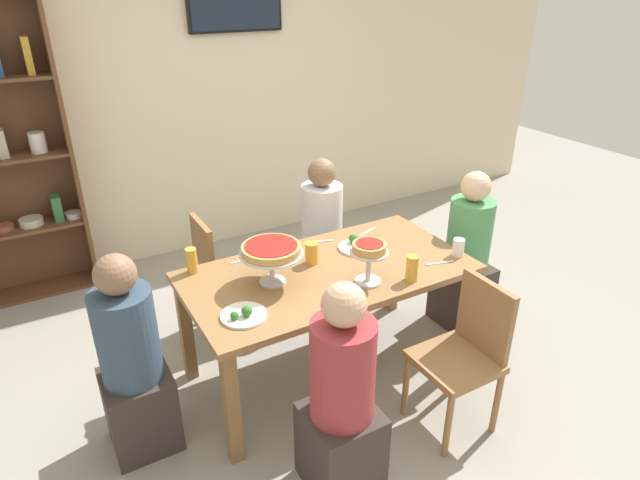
# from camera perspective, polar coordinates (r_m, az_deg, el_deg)

# --- Properties ---
(ground_plane) EXTENTS (12.00, 12.00, 0.00)m
(ground_plane) POSITION_cam_1_polar(r_m,az_deg,el_deg) (3.59, 0.82, -13.48)
(ground_plane) COLOR gray
(rear_partition) EXTENTS (8.00, 0.12, 2.80)m
(rear_partition) POSITION_cam_1_polar(r_m,az_deg,el_deg) (4.86, -12.83, 15.07)
(rear_partition) COLOR beige
(rear_partition) RESTS_ON ground_plane
(dining_table) EXTENTS (1.69, 0.87, 0.74)m
(dining_table) POSITION_cam_1_polar(r_m,az_deg,el_deg) (3.21, 0.89, -4.53)
(dining_table) COLOR olive
(dining_table) RESTS_ON ground_plane
(television) EXTENTS (0.81, 0.05, 0.46)m
(television) POSITION_cam_1_polar(r_m,az_deg,el_deg) (4.82, -9.01, 23.65)
(television) COLOR black
(diner_near_left) EXTENTS (0.34, 0.34, 1.15)m
(diner_near_left) POSITION_cam_1_polar(r_m,az_deg,el_deg) (2.63, 2.31, -17.12)
(diner_near_left) COLOR #382D28
(diner_near_left) RESTS_ON ground_plane
(diner_far_right) EXTENTS (0.34, 0.34, 1.15)m
(diner_far_right) POSITION_cam_1_polar(r_m,az_deg,el_deg) (4.02, 0.19, -0.37)
(diner_far_right) COLOR #382D28
(diner_far_right) RESTS_ON ground_plane
(diner_head_west) EXTENTS (0.34, 0.34, 1.15)m
(diner_head_west) POSITION_cam_1_polar(r_m,az_deg,el_deg) (2.97, -19.16, -12.86)
(diner_head_west) COLOR #382D28
(diner_head_west) RESTS_ON ground_plane
(diner_head_east) EXTENTS (0.34, 0.34, 1.15)m
(diner_head_east) POSITION_cam_1_polar(r_m,az_deg,el_deg) (3.91, 15.22, -2.19)
(diner_head_east) COLOR #382D28
(diner_head_east) RESTS_ON ground_plane
(chair_far_left) EXTENTS (0.40, 0.40, 0.87)m
(chair_far_left) POSITION_cam_1_polar(r_m,az_deg,el_deg) (3.74, -10.44, -3.14)
(chair_far_left) COLOR olive
(chair_far_left) RESTS_ON ground_plane
(chair_near_right) EXTENTS (0.40, 0.40, 0.87)m
(chair_near_right) POSITION_cam_1_polar(r_m,az_deg,el_deg) (3.06, 15.20, -11.10)
(chair_near_right) COLOR olive
(chair_near_right) RESTS_ON ground_plane
(deep_dish_pizza_stand) EXTENTS (0.36, 0.36, 0.24)m
(deep_dish_pizza_stand) POSITION_cam_1_polar(r_m,az_deg,el_deg) (2.95, -5.19, -1.22)
(deep_dish_pizza_stand) COLOR silver
(deep_dish_pizza_stand) RESTS_ON dining_table
(personal_pizza_stand) EXTENTS (0.22, 0.22, 0.25)m
(personal_pizza_stand) POSITION_cam_1_polar(r_m,az_deg,el_deg) (2.96, 5.23, -1.35)
(personal_pizza_stand) COLOR silver
(personal_pizza_stand) RESTS_ON dining_table
(salad_plate_near_diner) EXTENTS (0.24, 0.24, 0.07)m
(salad_plate_near_diner) POSITION_cam_1_polar(r_m,az_deg,el_deg) (2.77, -8.11, -7.83)
(salad_plate_near_diner) COLOR white
(salad_plate_near_diner) RESTS_ON dining_table
(salad_plate_far_diner) EXTENTS (0.24, 0.24, 0.07)m
(salad_plate_far_diner) POSITION_cam_1_polar(r_m,az_deg,el_deg) (3.41, 3.99, -0.53)
(salad_plate_far_diner) COLOR white
(salad_plate_far_diner) RESTS_ON dining_table
(beer_glass_amber_tall) EXTENTS (0.08, 0.08, 0.13)m
(beer_glass_amber_tall) POSITION_cam_1_polar(r_m,az_deg,el_deg) (3.21, -0.88, -1.39)
(beer_glass_amber_tall) COLOR gold
(beer_glass_amber_tall) RESTS_ON dining_table
(beer_glass_amber_short) EXTENTS (0.07, 0.07, 0.15)m
(beer_glass_amber_short) POSITION_cam_1_polar(r_m,az_deg,el_deg) (3.07, 9.73, -2.96)
(beer_glass_amber_short) COLOR gold
(beer_glass_amber_short) RESTS_ON dining_table
(beer_glass_amber_spare) EXTENTS (0.06, 0.06, 0.15)m
(beer_glass_amber_spare) POSITION_cam_1_polar(r_m,az_deg,el_deg) (3.19, -13.44, -2.12)
(beer_glass_amber_spare) COLOR gold
(beer_glass_amber_spare) RESTS_ON dining_table
(water_glass_clear_near) EXTENTS (0.07, 0.07, 0.11)m
(water_glass_clear_near) POSITION_cam_1_polar(r_m,az_deg,el_deg) (3.40, 14.46, -0.77)
(water_glass_clear_near) COLOR white
(water_glass_clear_near) RESTS_ON dining_table
(cutlery_fork_near) EXTENTS (0.17, 0.08, 0.00)m
(cutlery_fork_near) POSITION_cam_1_polar(r_m,az_deg,el_deg) (3.64, 5.10, 0.91)
(cutlery_fork_near) COLOR silver
(cutlery_fork_near) RESTS_ON dining_table
(cutlery_knife_near) EXTENTS (0.18, 0.03, 0.00)m
(cutlery_knife_near) POSITION_cam_1_polar(r_m,az_deg,el_deg) (3.29, -7.99, -2.15)
(cutlery_knife_near) COLOR silver
(cutlery_knife_near) RESTS_ON dining_table
(cutlery_fork_far) EXTENTS (0.17, 0.08, 0.00)m
(cutlery_fork_far) POSITION_cam_1_polar(r_m,az_deg,el_deg) (3.49, -0.11, -0.14)
(cutlery_fork_far) COLOR silver
(cutlery_fork_far) RESTS_ON dining_table
(cutlery_knife_far) EXTENTS (0.18, 0.06, 0.00)m
(cutlery_knife_far) POSITION_cam_1_polar(r_m,az_deg,el_deg) (3.31, 12.56, -2.39)
(cutlery_knife_far) COLOR silver
(cutlery_knife_far) RESTS_ON dining_table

